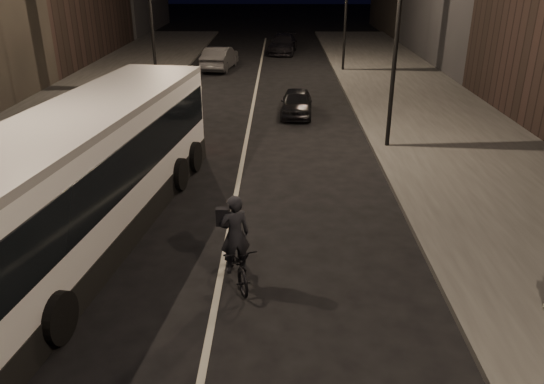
{
  "coord_description": "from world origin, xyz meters",
  "views": [
    {
      "loc": [
        1.36,
        -7.89,
        6.78
      ],
      "look_at": [
        1.19,
        4.24,
        1.5
      ],
      "focal_mm": 35.0,
      "sensor_mm": 36.0,
      "label": 1
    }
  ],
  "objects_px": {
    "streetlight_right_mid": "(392,5)",
    "car_mid": "(220,58)",
    "cyclist_on_bicycle": "(236,254)",
    "car_far": "(283,44)",
    "city_bus": "(89,168)",
    "car_near": "(297,103)"
  },
  "relations": [
    {
      "from": "streetlight_right_mid",
      "to": "car_mid",
      "type": "relative_size",
      "value": 1.72
    },
    {
      "from": "cyclist_on_bicycle",
      "to": "car_far",
      "type": "relative_size",
      "value": 0.45
    },
    {
      "from": "car_mid",
      "to": "streetlight_right_mid",
      "type": "bearing_deg",
      "value": 123.11
    },
    {
      "from": "city_bus",
      "to": "car_far",
      "type": "bearing_deg",
      "value": 88.17
    },
    {
      "from": "city_bus",
      "to": "car_mid",
      "type": "bearing_deg",
      "value": 95.64
    },
    {
      "from": "streetlight_right_mid",
      "to": "car_mid",
      "type": "distance_m",
      "value": 19.09
    },
    {
      "from": "streetlight_right_mid",
      "to": "car_near",
      "type": "xyz_separation_m",
      "value": [
        -3.15,
        4.99,
        -4.75
      ]
    },
    {
      "from": "cyclist_on_bicycle",
      "to": "car_mid",
      "type": "bearing_deg",
      "value": 77.91
    },
    {
      "from": "cyclist_on_bicycle",
      "to": "car_far",
      "type": "distance_m",
      "value": 33.35
    },
    {
      "from": "car_mid",
      "to": "cyclist_on_bicycle",
      "type": "bearing_deg",
      "value": 104.14
    },
    {
      "from": "streetlight_right_mid",
      "to": "car_near",
      "type": "height_order",
      "value": "streetlight_right_mid"
    },
    {
      "from": "car_near",
      "to": "car_far",
      "type": "bearing_deg",
      "value": 94.96
    },
    {
      "from": "streetlight_right_mid",
      "to": "car_far",
      "type": "xyz_separation_m",
      "value": [
        -3.71,
        23.79,
        -4.64
      ]
    },
    {
      "from": "city_bus",
      "to": "car_near",
      "type": "relative_size",
      "value": 3.57
    },
    {
      "from": "car_far",
      "to": "cyclist_on_bicycle",
      "type": "bearing_deg",
      "value": -85.97
    },
    {
      "from": "city_bus",
      "to": "cyclist_on_bicycle",
      "type": "height_order",
      "value": "city_bus"
    },
    {
      "from": "streetlight_right_mid",
      "to": "car_near",
      "type": "bearing_deg",
      "value": 122.29
    },
    {
      "from": "streetlight_right_mid",
      "to": "cyclist_on_bicycle",
      "type": "bearing_deg",
      "value": -117.36
    },
    {
      "from": "city_bus",
      "to": "cyclist_on_bicycle",
      "type": "relative_size",
      "value": 5.72
    },
    {
      "from": "car_mid",
      "to": "city_bus",
      "type": "bearing_deg",
      "value": 95.23
    },
    {
      "from": "city_bus",
      "to": "car_mid",
      "type": "height_order",
      "value": "city_bus"
    },
    {
      "from": "city_bus",
      "to": "car_far",
      "type": "xyz_separation_m",
      "value": [
        5.22,
        30.87,
        -1.13
      ]
    }
  ]
}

